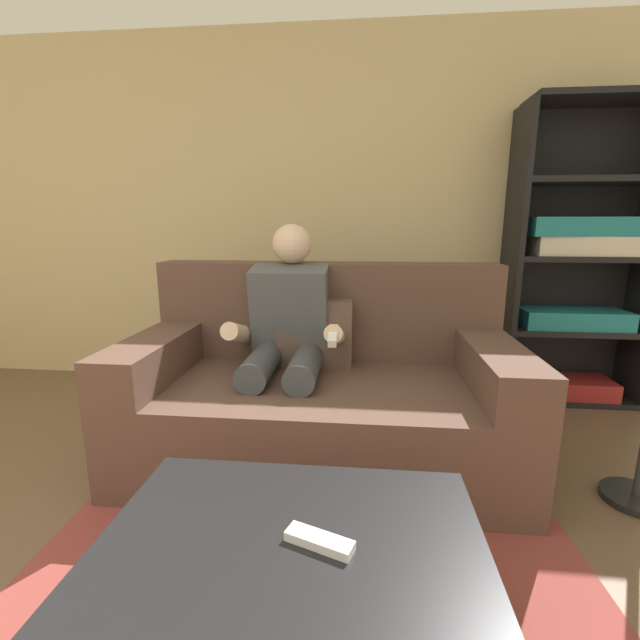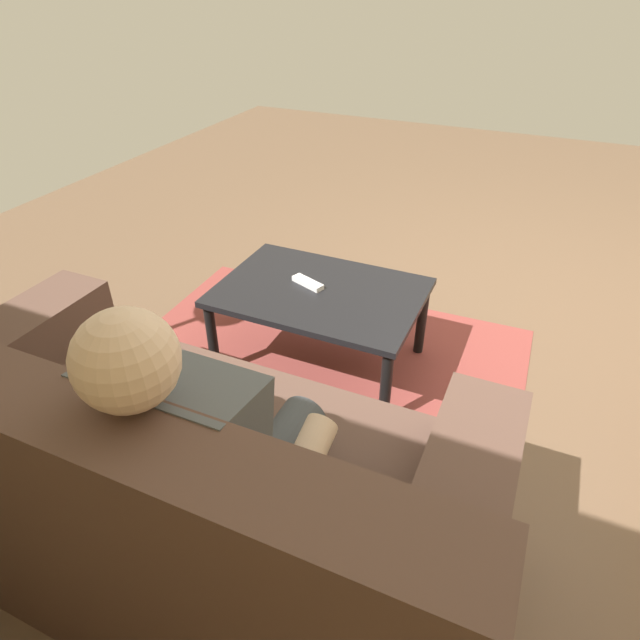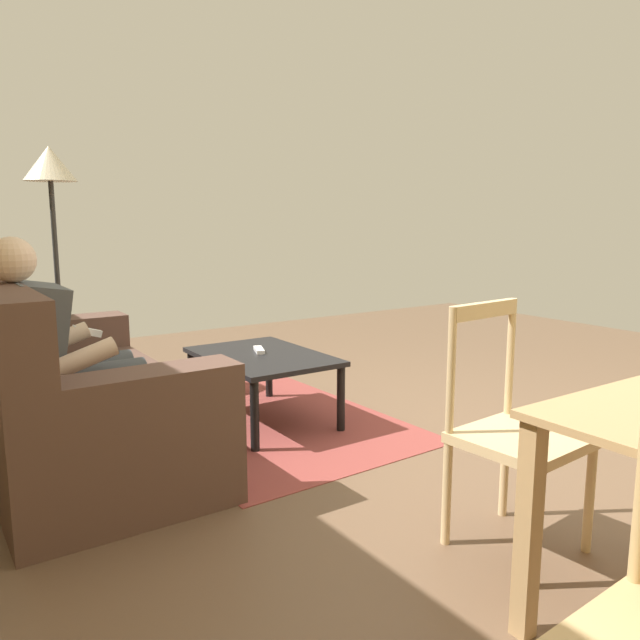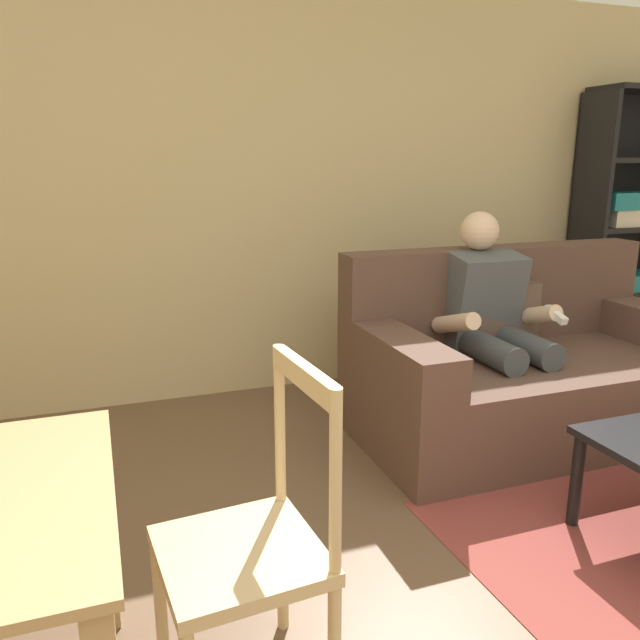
{
  "view_description": "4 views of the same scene",
  "coord_description": "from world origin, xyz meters",
  "px_view_note": "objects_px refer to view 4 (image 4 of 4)",
  "views": [
    {
      "loc": [
        1.2,
        -0.15,
        1.19
      ],
      "look_at": [
        0.99,
        1.86,
        0.74
      ],
      "focal_mm": 24.22,
      "sensor_mm": 36.0,
      "label": 1
    },
    {
      "loc": [
        0.14,
        2.75,
        1.72
      ],
      "look_at": [
        1.03,
        0.76,
        0.26
      ],
      "focal_mm": 30.15,
      "sensor_mm": 36.0,
      "label": 2
    },
    {
      "loc": [
        -2.3,
        2.59,
        1.28
      ],
      "look_at": [
        -0.42,
        1.31,
        0.9
      ],
      "focal_mm": 34.76,
      "sensor_mm": 36.0,
      "label": 3
    },
    {
      "loc": [
        -1.16,
        -0.76,
        1.47
      ],
      "look_at": [
        -0.42,
        1.31,
        0.9
      ],
      "focal_mm": 35.13,
      "sensor_mm": 36.0,
      "label": 4
    }
  ],
  "objects_px": {
    "couch": "(523,369)",
    "bookshelf": "(629,241)",
    "person_lounging": "(495,323)",
    "dining_chair_facing_couch": "(251,547)"
  },
  "relations": [
    {
      "from": "bookshelf",
      "to": "couch",
      "type": "bearing_deg",
      "value": -150.04
    },
    {
      "from": "couch",
      "to": "bookshelf",
      "type": "bearing_deg",
      "value": 29.96
    },
    {
      "from": "person_lounging",
      "to": "dining_chair_facing_couch",
      "type": "xyz_separation_m",
      "value": [
        -1.65,
        -1.27,
        -0.16
      ]
    },
    {
      "from": "couch",
      "to": "bookshelf",
      "type": "distance_m",
      "value": 1.92
    },
    {
      "from": "couch",
      "to": "person_lounging",
      "type": "relative_size",
      "value": 1.58
    },
    {
      "from": "person_lounging",
      "to": "couch",
      "type": "bearing_deg",
      "value": -10.96
    },
    {
      "from": "couch",
      "to": "dining_chair_facing_couch",
      "type": "distance_m",
      "value": 2.21
    },
    {
      "from": "bookshelf",
      "to": "dining_chair_facing_couch",
      "type": "xyz_separation_m",
      "value": [
        -3.43,
        -2.16,
        -0.42
      ]
    },
    {
      "from": "couch",
      "to": "bookshelf",
      "type": "relative_size",
      "value": 0.96
    },
    {
      "from": "dining_chair_facing_couch",
      "to": "bookshelf",
      "type": "bearing_deg",
      "value": 32.2
    }
  ]
}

